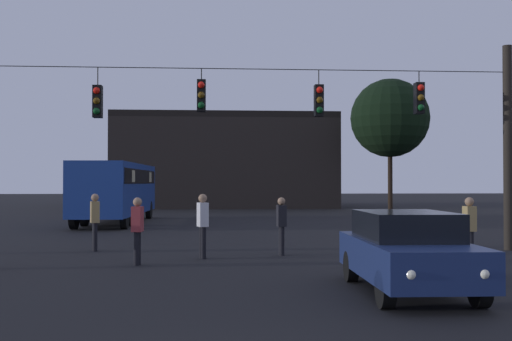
# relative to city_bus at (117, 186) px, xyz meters

# --- Properties ---
(ground_plane) EXTENTS (168.00, 168.00, 0.00)m
(ground_plane) POSITION_rel_city_bus_xyz_m (4.62, -1.64, -1.87)
(ground_plane) COLOR black
(ground_plane) RESTS_ON ground
(overhead_signal_span) EXTENTS (18.85, 0.44, 6.29)m
(overhead_signal_span) POSITION_rel_city_bus_xyz_m (4.66, -13.78, 1.79)
(overhead_signal_span) COLOR black
(overhead_signal_span) RESTS_ON ground
(city_bus) EXTENTS (2.87, 11.08, 3.00)m
(city_bus) POSITION_rel_city_bus_xyz_m (0.00, 0.00, 0.00)
(city_bus) COLOR navy
(city_bus) RESTS_ON ground
(car_near_right) EXTENTS (1.88, 4.37, 1.52)m
(car_near_right) POSITION_rel_city_bus_xyz_m (8.51, -20.94, -1.07)
(car_near_right) COLOR navy
(car_near_right) RESTS_ON ground
(pedestrian_crossing_left) EXTENTS (0.29, 0.39, 1.70)m
(pedestrian_crossing_left) POSITION_rel_city_bus_xyz_m (2.98, -16.57, -0.90)
(pedestrian_crossing_left) COLOR black
(pedestrian_crossing_left) RESTS_ON ground
(pedestrian_crossing_center) EXTENTS (0.27, 0.38, 1.65)m
(pedestrian_crossing_center) POSITION_rel_city_bus_xyz_m (6.82, -14.67, -0.94)
(pedestrian_crossing_center) COLOR black
(pedestrian_crossing_center) RESTS_ON ground
(pedestrian_crossing_right) EXTENTS (0.34, 0.42, 1.73)m
(pedestrian_crossing_right) POSITION_rel_city_bus_xyz_m (1.31, -13.19, -0.88)
(pedestrian_crossing_right) COLOR black
(pedestrian_crossing_right) RESTS_ON ground
(pedestrian_near_bus) EXTENTS (0.33, 0.41, 1.76)m
(pedestrian_near_bus) POSITION_rel_city_bus_xyz_m (4.59, -15.33, -0.86)
(pedestrian_near_bus) COLOR black
(pedestrian_near_bus) RESTS_ON ground
(pedestrian_far_side) EXTENTS (0.24, 0.36, 1.70)m
(pedestrian_far_side) POSITION_rel_city_bus_xyz_m (11.35, -16.99, -0.90)
(pedestrian_far_side) COLOR black
(pedestrian_far_side) RESTS_ON ground
(corner_building) EXTENTS (17.92, 13.71, 7.61)m
(corner_building) POSITION_rel_city_bus_xyz_m (5.88, 22.95, 1.94)
(corner_building) COLOR black
(corner_building) RESTS_ON ground
(tree_left_silhouette) EXTENTS (5.91, 5.91, 9.87)m
(tree_left_silhouette) POSITION_rel_city_bus_xyz_m (18.18, 14.22, 5.03)
(tree_left_silhouette) COLOR black
(tree_left_silhouette) RESTS_ON ground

